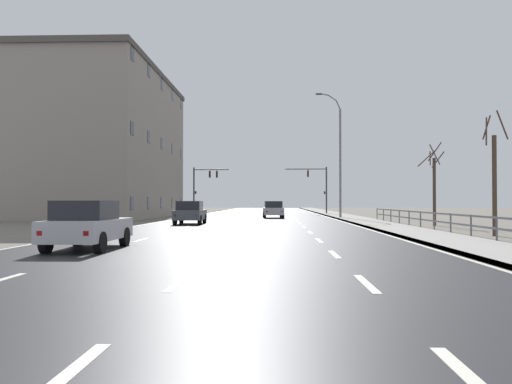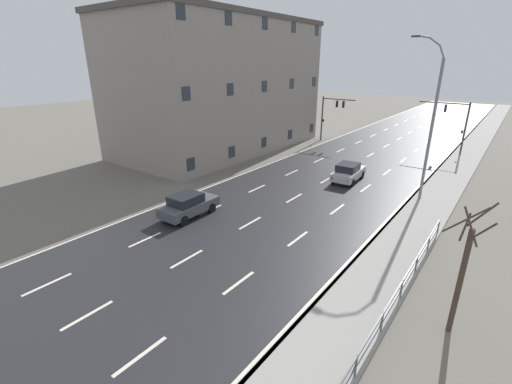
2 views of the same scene
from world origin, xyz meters
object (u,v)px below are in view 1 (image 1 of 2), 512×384
(street_lamp_midground, at_px, (339,157))
(brick_building, at_px, (101,145))
(car_near_left, at_px, (273,209))
(car_far_left, at_px, (190,212))
(car_distant, at_px, (88,225))
(traffic_signal_left, at_px, (203,182))
(traffic_signal_right, at_px, (319,183))

(street_lamp_midground, distance_m, brick_building, 23.34)
(street_lamp_midground, distance_m, car_near_left, 7.66)
(car_far_left, height_order, car_distant, same)
(car_distant, bearing_deg, traffic_signal_left, 93.05)
(car_near_left, bearing_deg, car_distant, -103.37)
(car_distant, relative_size, brick_building, 0.17)
(car_near_left, distance_m, car_distant, 32.53)
(street_lamp_midground, height_order, traffic_signal_left, street_lamp_midground)
(traffic_signal_left, height_order, car_near_left, traffic_signal_left)
(traffic_signal_right, bearing_deg, car_far_left, -110.88)
(traffic_signal_right, height_order, car_near_left, traffic_signal_right)
(traffic_signal_left, bearing_deg, brick_building, -129.34)
(car_near_left, bearing_deg, car_far_left, -115.86)
(car_distant, bearing_deg, brick_building, 107.62)
(street_lamp_midground, xyz_separation_m, brick_building, (-22.96, 3.89, 1.54))
(traffic_signal_left, relative_size, car_distant, 1.35)
(car_far_left, relative_size, brick_building, 0.17)
(street_lamp_midground, distance_m, traffic_signal_right, 16.44)
(traffic_signal_left, height_order, brick_building, brick_building)
(car_far_left, relative_size, car_distant, 1.00)
(traffic_signal_left, distance_m, car_distant, 45.69)
(street_lamp_midground, xyz_separation_m, traffic_signal_right, (-0.51, 16.33, -1.79))
(traffic_signal_right, distance_m, car_far_left, 30.80)
(traffic_signal_left, relative_size, brick_building, 0.23)
(car_distant, height_order, brick_building, brick_building)
(car_far_left, bearing_deg, traffic_signal_left, 95.32)
(car_near_left, xyz_separation_m, car_distant, (-5.71, -32.02, 0.00))
(car_near_left, height_order, car_distant, same)
(traffic_signal_right, xyz_separation_m, car_near_left, (-5.41, -15.40, -2.98))
(traffic_signal_right, distance_m, traffic_signal_left, 13.94)
(car_near_left, bearing_deg, brick_building, 166.91)
(car_near_left, height_order, car_far_left, same)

